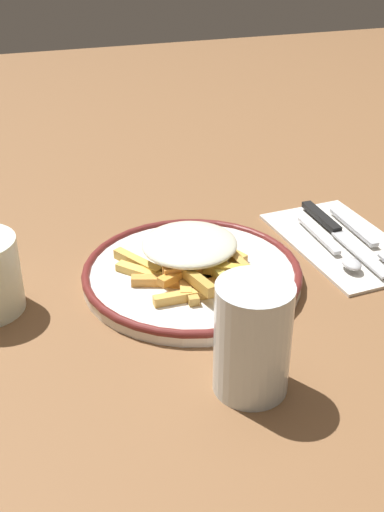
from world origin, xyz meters
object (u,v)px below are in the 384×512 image
(fries_heap, at_px, (194,254))
(spoon, at_px, (338,252))
(fork, at_px, (367,238))
(knife, at_px, (336,230))
(water_glass, at_px, (252,338))
(plate, at_px, (192,273))
(napkin, at_px, (343,241))

(fries_heap, relative_size, spoon, 1.12)
(fork, distance_m, knife, 0.04)
(fork, xyz_separation_m, knife, (0.03, -0.03, 0.00))
(water_glass, bearing_deg, plate, -91.83)
(plate, distance_m, water_glass, 0.20)
(fork, height_order, knife, knife)
(plate, xyz_separation_m, fork, (-0.25, -0.01, 0.00))
(plate, relative_size, spoon, 1.73)
(napkin, xyz_separation_m, knife, (0.00, -0.02, 0.01))
(knife, distance_m, water_glass, 0.33)
(napkin, xyz_separation_m, water_glass, (0.22, 0.22, 0.05))
(plate, bearing_deg, water_glass, 88.17)
(fries_heap, height_order, water_glass, water_glass)
(napkin, xyz_separation_m, spoon, (0.03, 0.03, 0.01))
(fork, bearing_deg, fries_heap, 3.36)
(plate, height_order, water_glass, water_glass)
(fork, relative_size, knife, 0.84)
(fork, bearing_deg, water_glass, 39.64)
(knife, distance_m, spoon, 0.06)
(fries_heap, height_order, spoon, fries_heap)
(knife, height_order, spoon, spoon)
(plate, bearing_deg, napkin, -173.55)
(plate, height_order, spoon, same)
(fries_heap, bearing_deg, knife, -168.12)
(knife, bearing_deg, plate, 11.31)
(plate, distance_m, spoon, 0.19)
(water_glass, bearing_deg, knife, -133.00)
(spoon, xyz_separation_m, water_glass, (0.20, 0.19, 0.04))
(fork, distance_m, spoon, 0.06)
(fries_heap, xyz_separation_m, fork, (-0.24, -0.01, -0.03))
(fork, distance_m, water_glass, 0.33)
(fries_heap, bearing_deg, fork, -176.64)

